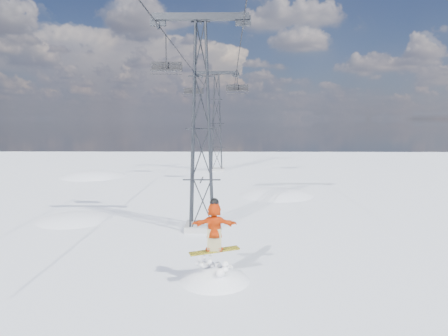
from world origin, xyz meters
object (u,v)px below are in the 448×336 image
(lift_tower_far, at_px, (217,124))
(snowboarder_jump, at_px, (215,321))
(lift_chair_near, at_px, (167,67))
(lift_tower_near, at_px, (201,129))

(lift_tower_far, xyz_separation_m, snowboarder_jump, (0.97, -31.98, -7.08))
(lift_tower_far, relative_size, snowboarder_jump, 1.60)
(lift_tower_far, xyz_separation_m, lift_chair_near, (-2.20, -22.44, 3.57))
(lift_tower_near, height_order, lift_chair_near, lift_tower_near)
(lift_tower_near, bearing_deg, lift_chair_near, 130.70)
(lift_chair_near, bearing_deg, lift_tower_far, 84.40)
(lift_tower_near, height_order, lift_tower_far, same)
(lift_tower_near, relative_size, snowboarder_jump, 1.60)
(lift_tower_near, xyz_separation_m, lift_tower_far, (0.00, 25.00, 0.00))
(snowboarder_jump, distance_m, lift_chair_near, 14.64)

